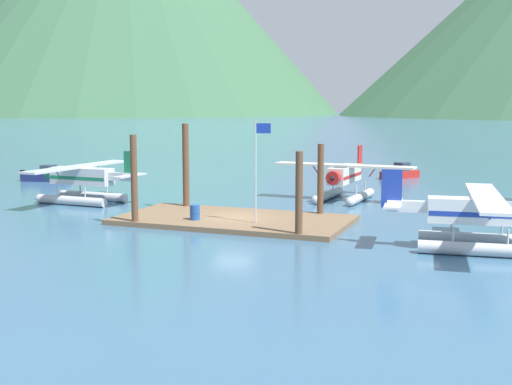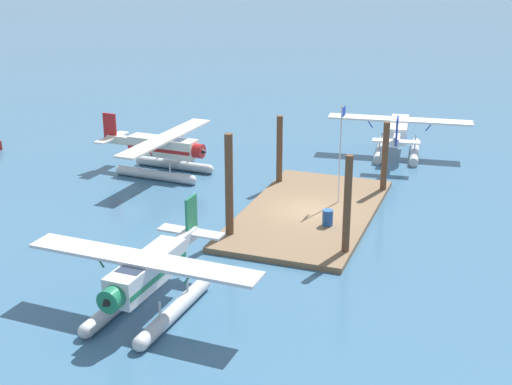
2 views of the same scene
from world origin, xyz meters
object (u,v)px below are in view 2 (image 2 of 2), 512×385
object	(u,v)px
seaplane_white_stbd_aft	(398,134)
seaplane_cream_bow_right	(164,152)
fuel_drum	(328,218)
flagpole	(341,143)
seaplane_silver_port_fwd	(147,279)

from	to	relation	value
seaplane_white_stbd_aft	seaplane_cream_bow_right	world-z (taller)	same
fuel_drum	seaplane_white_stbd_aft	size ratio (longest dim) A/B	0.08
flagpole	seaplane_silver_port_fwd	size ratio (longest dim) A/B	0.56
seaplane_cream_bow_right	seaplane_silver_port_fwd	world-z (taller)	same
seaplane_white_stbd_aft	seaplane_silver_port_fwd	size ratio (longest dim) A/B	1.00
fuel_drum	seaplane_cream_bow_right	distance (m)	14.19
seaplane_silver_port_fwd	fuel_drum	bearing A→B (deg)	-23.01
flagpole	seaplane_white_stbd_aft	world-z (taller)	flagpole
fuel_drum	seaplane_silver_port_fwd	world-z (taller)	seaplane_silver_port_fwd
seaplane_white_stbd_aft	seaplane_silver_port_fwd	world-z (taller)	same
seaplane_white_stbd_aft	seaplane_cream_bow_right	bearing A→B (deg)	125.45
fuel_drum	flagpole	bearing A→B (deg)	4.75
seaplane_cream_bow_right	fuel_drum	bearing A→B (deg)	-114.21
flagpole	seaplane_cream_bow_right	world-z (taller)	flagpole
flagpole	fuel_drum	size ratio (longest dim) A/B	6.64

